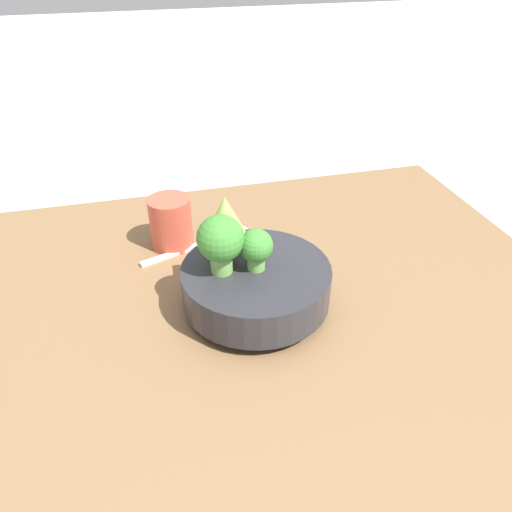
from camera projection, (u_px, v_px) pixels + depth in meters
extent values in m
plane|color=silver|center=(243.00, 318.00, 0.73)|extent=(6.00, 6.00, 0.00)
cube|color=brown|center=(243.00, 310.00, 0.72)|extent=(0.98, 0.73, 0.03)
cylinder|color=#28282D|center=(256.00, 302.00, 0.70)|extent=(0.09, 0.09, 0.01)
cylinder|color=#28282D|center=(256.00, 284.00, 0.68)|extent=(0.20, 0.20, 0.05)
cylinder|color=#609347|center=(226.00, 243.00, 0.69)|extent=(0.02, 0.02, 0.03)
cone|color=#93B751|center=(225.00, 215.00, 0.67)|extent=(0.05, 0.05, 0.05)
cylinder|color=#6BA34C|center=(256.00, 262.00, 0.66)|extent=(0.02, 0.02, 0.02)
sphere|color=#387A2D|center=(256.00, 246.00, 0.65)|extent=(0.05, 0.05, 0.05)
cylinder|color=#6BA34C|center=(221.00, 262.00, 0.66)|extent=(0.03, 0.03, 0.03)
sphere|color=#387A2D|center=(220.00, 238.00, 0.64)|extent=(0.06, 0.06, 0.06)
cylinder|color=#C64C38|center=(171.00, 223.00, 0.82)|extent=(0.07, 0.07, 0.09)
cube|color=#B2B2B7|center=(196.00, 246.00, 0.83)|extent=(0.19, 0.08, 0.01)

